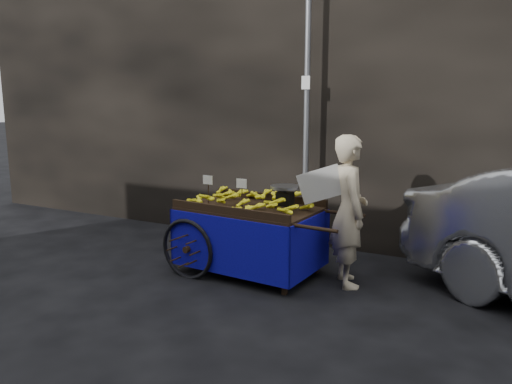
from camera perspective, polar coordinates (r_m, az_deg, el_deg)
The scene contains 6 objects.
ground at distance 6.39m, azimuth -1.42°, elevation -9.37°, with size 80.00×80.00×0.00m, color black.
building_wall at distance 8.26m, azimuth 9.88°, elevation 12.66°, with size 13.50×2.00×5.00m.
street_pole at distance 7.06m, azimuth 5.81°, elevation 9.13°, with size 0.12×0.10×4.00m.
banana_cart at distance 6.26m, azimuth -1.09°, elevation -2.43°, with size 2.37×1.26×1.25m.
vendor at distance 5.93m, azimuth 10.57°, elevation -2.13°, with size 0.95×0.78×1.78m.
plastic_bag at distance 5.94m, azimuth 3.46°, elevation -9.73°, with size 0.27×0.21×0.24m, color blue.
Camera 1 is at (2.89, -5.27, 2.19)m, focal length 35.00 mm.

